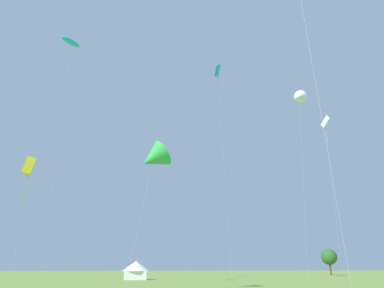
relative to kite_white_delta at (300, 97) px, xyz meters
The scene contains 8 objects.
kite_white_delta is the anchor object (origin of this frame).
kite_white_diamond 17.16m from the kite_white_delta, 50.51° to the left, with size 1.51×3.01×29.89m.
kite_green_delta 30.56m from the kite_white_delta, 145.89° to the right, with size 3.85×3.17×13.25m.
kite_cyan_parafoil 37.58m from the kite_white_delta, behind, with size 3.24×3.42×37.20m.
kite_cyan_diamond 15.63m from the kite_white_delta, 144.75° to the left, with size 1.83×2.77×36.33m.
kite_yellow_box 42.20m from the kite_white_delta, 169.89° to the left, with size 2.05×2.51×17.62m.
festival_tent_right 38.12m from the kite_white_delta, 146.35° to the left, with size 4.46×4.46×2.90m.
tree_distant_left 53.71m from the kite_white_delta, 61.24° to the left, with size 3.89×3.89×6.31m.
Camera 1 is at (-4.43, -4.22, 1.99)m, focal length 33.67 mm.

